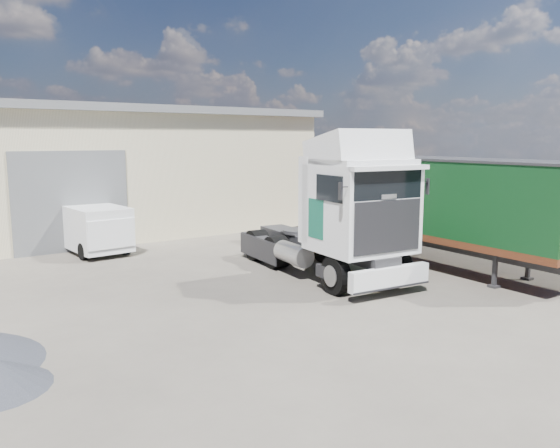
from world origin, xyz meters
TOP-DOWN VIEW (x-y plane):
  - ground at (0.00, 0.00)m, footprint 120.00×120.00m
  - brick_boundary_wall at (11.50, 6.00)m, footprint 0.35×26.00m
  - tractor_unit at (3.21, 1.42)m, footprint 3.04×6.60m
  - box_trailer at (6.93, 1.72)m, footprint 2.53×10.37m
  - panel_van at (-1.49, 9.63)m, footprint 1.99×4.21m

SIDE VIEW (x-z plane):
  - ground at x=0.00m, z-range 0.00..0.00m
  - panel_van at x=-1.49m, z-range 0.03..1.70m
  - brick_boundary_wall at x=11.50m, z-range 0.00..2.50m
  - tractor_unit at x=3.21m, z-range -0.34..3.92m
  - box_trailer at x=6.93m, z-range 0.38..3.80m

